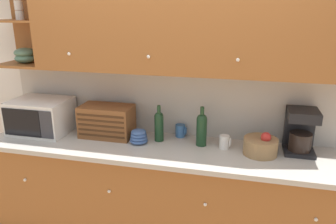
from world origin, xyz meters
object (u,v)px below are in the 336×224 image
(microwave, at_px, (41,116))
(bread_box, at_px, (107,121))
(coffee_maker, at_px, (301,130))
(bowl_stack_on_counter, at_px, (139,137))
(mug, at_px, (181,131))
(fruit_basket, at_px, (261,146))
(mug_blue_second, at_px, (225,142))
(wine_bottle, at_px, (159,125))
(wine_glass, at_px, (80,115))
(second_wine_bottle, at_px, (202,128))

(microwave, bearing_deg, bread_box, 4.29)
(microwave, relative_size, coffee_maker, 1.44)
(bowl_stack_on_counter, xyz_separation_m, mug, (0.31, 0.22, -0.00))
(microwave, relative_size, fruit_basket, 1.93)
(bread_box, xyz_separation_m, mug_blue_second, (1.02, -0.03, -0.08))
(mug_blue_second, relative_size, fruit_basket, 0.42)
(wine_bottle, bearing_deg, bread_box, -179.26)
(wine_glass, relative_size, second_wine_bottle, 0.67)
(wine_bottle, bearing_deg, coffee_maker, 2.40)
(wine_glass, bearing_deg, microwave, -160.16)
(wine_glass, xyz_separation_m, bowl_stack_on_counter, (0.61, -0.15, -0.09))
(wine_glass, bearing_deg, second_wine_bottle, -3.86)
(bowl_stack_on_counter, distance_m, second_wine_bottle, 0.52)
(mug, xyz_separation_m, mug_blue_second, (0.39, -0.16, 0.00))
(wine_bottle, xyz_separation_m, fruit_basket, (0.82, -0.08, -0.07))
(wine_bottle, bearing_deg, mug_blue_second, -3.34)
(microwave, bearing_deg, mug_blue_second, 0.70)
(fruit_basket, bearing_deg, bread_box, 176.89)
(bread_box, xyz_separation_m, mug, (0.62, 0.13, -0.08))
(wine_glass, relative_size, mug_blue_second, 2.02)
(second_wine_bottle, height_order, coffee_maker, coffee_maker)
(bowl_stack_on_counter, distance_m, coffee_maker, 1.28)
(second_wine_bottle, bearing_deg, microwave, -178.44)
(wine_glass, distance_m, bowl_stack_on_counter, 0.63)
(microwave, height_order, bread_box, microwave)
(microwave, bearing_deg, mug, 8.32)
(wine_bottle, distance_m, mug, 0.22)
(mug_blue_second, height_order, coffee_maker, coffee_maker)
(microwave, relative_size, wine_bottle, 1.61)
(wine_bottle, height_order, mug_blue_second, wine_bottle)
(bread_box, distance_m, second_wine_bottle, 0.83)
(bread_box, relative_size, mug, 4.13)
(mug_blue_second, bearing_deg, bowl_stack_on_counter, -175.25)
(bread_box, xyz_separation_m, fruit_basket, (1.29, -0.07, -0.07))
(microwave, bearing_deg, wine_bottle, 2.76)
(wine_glass, relative_size, bread_box, 0.49)
(bread_box, relative_size, mug_blue_second, 4.12)
(bread_box, bearing_deg, wine_bottle, 0.74)
(bowl_stack_on_counter, height_order, coffee_maker, coffee_maker)
(microwave, xyz_separation_m, second_wine_bottle, (1.44, 0.04, -0.00))
(wine_glass, xyz_separation_m, second_wine_bottle, (1.12, -0.08, -0.00))
(fruit_basket, relative_size, coffee_maker, 0.74)
(fruit_basket, bearing_deg, coffee_maker, 22.93)
(mug_blue_second, bearing_deg, coffee_maker, 7.95)
(bread_box, xyz_separation_m, bowl_stack_on_counter, (0.32, -0.08, -0.08))
(mug, bearing_deg, microwave, -171.68)
(bread_box, height_order, mug_blue_second, bread_box)
(wine_bottle, bearing_deg, mug, 39.06)
(mug, xyz_separation_m, coffee_maker, (0.96, -0.08, 0.12))
(mug_blue_second, bearing_deg, fruit_basket, -9.11)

